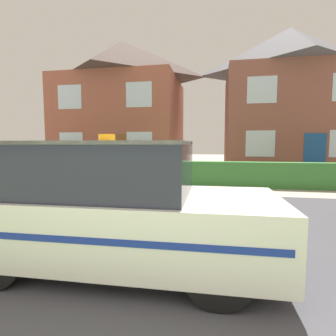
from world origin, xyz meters
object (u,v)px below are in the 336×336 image
object	(u,v)px
house_right	(288,99)
police_car	(118,208)
wheelie_bin	(84,170)
house_left	(123,104)

from	to	relation	value
house_right	police_car	bearing A→B (deg)	-111.41
house_right	wheelie_bin	distance (m)	12.14
wheelie_bin	house_left	bearing A→B (deg)	91.66
house_left	house_right	bearing A→B (deg)	0.81
police_car	wheelie_bin	size ratio (longest dim) A/B	3.78
house_left	house_right	distance (m)	10.09
police_car	house_right	size ratio (longest dim) A/B	0.47
police_car	house_right	world-z (taller)	house_right
police_car	wheelie_bin	bearing A→B (deg)	120.12
police_car	house_right	xyz separation A→B (m)	(5.30, 13.51, 3.42)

